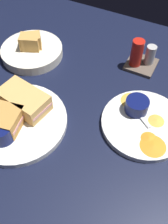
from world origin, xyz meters
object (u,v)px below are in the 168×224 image
bread_basket_rear (32,50)px  sandwich_half_near (24,100)px  spoon_by_gravy_ramekin (134,108)px  condiment_caddy (141,57)px  spoon_by_dark_ramekin (19,122)px  plate_chips_companion (144,124)px  ramekin_dark_sauce (0,131)px  ramekin_light_gravy (137,105)px  plate_sandwich_main (18,122)px

bread_basket_rear → sandwich_half_near: bearing=-60.0°
spoon_by_gravy_ramekin → bread_basket_rear: bread_basket_rear is taller
spoon_by_gravy_ramekin → condiment_caddy: size_ratio=0.93×
spoon_by_dark_ramekin → plate_chips_companion: spoon_by_dark_ramekin is taller
spoon_by_gravy_ramekin → ramekin_dark_sauce: bearing=-138.3°
sandwich_half_near → plate_chips_companion: bearing=17.4°
ramekin_light_gravy → condiment_caddy: size_ratio=0.64×
bread_basket_rear → ramekin_light_gravy: bearing=-11.4°
plate_chips_companion → ramekin_light_gravy: (-3.27, 2.72, 2.77)cm
plate_sandwich_main → spoon_by_dark_ramekin: (1.10, -0.64, 1.16)cm
condiment_caddy → sandwich_half_near: bearing=-124.7°
sandwich_half_near → spoon_by_dark_ramekin: 6.09cm
plate_sandwich_main → bread_basket_rear: bearing=116.3°
bread_basket_rear → spoon_by_gravy_ramekin: bearing=-11.6°
sandwich_half_near → plate_chips_companion: (29.94, 9.37, -3.20)cm
plate_sandwich_main → plate_chips_companion: (29.21, 14.18, 0.00)cm
sandwich_half_near → ramekin_dark_sauce: sandwich_half_near is taller
ramekin_dark_sauce → bread_basket_rear: (-12.11, 30.36, -1.79)cm
spoon_by_dark_ramekin → bread_basket_rear: 28.50cm
spoon_by_gravy_ramekin → ramekin_light_gravy: bearing=-3.2°
ramekin_dark_sauce → spoon_by_dark_ramekin: 5.60cm
bread_basket_rear → plate_sandwich_main: bearing=-63.7°
sandwich_half_near → spoon_by_dark_ramekin: size_ratio=1.43×
plate_sandwich_main → plate_chips_companion: bearing=25.9°
condiment_caddy → plate_chips_companion: bearing=-68.2°
plate_sandwich_main → sandwich_half_near: sandwich_half_near is taller
ramekin_light_gravy → plate_chips_companion: bearing=-39.8°
ramekin_dark_sauce → bread_basket_rear: bread_basket_rear is taller
plate_sandwich_main → condiment_caddy: 41.23cm
plate_chips_companion → bread_basket_rear: 42.66cm
sandwich_half_near → condiment_caddy: 37.49cm
plate_sandwich_main → condiment_caddy: size_ratio=2.69×
plate_chips_companion → spoon_by_gravy_ramekin: bearing=144.2°
ramekin_light_gravy → condiment_caddy: (-5.32, 18.72, -0.16)cm
plate_chips_companion → condiment_caddy: 23.25cm
plate_sandwich_main → plate_chips_companion: size_ratio=1.17×
spoon_by_dark_ramekin → plate_sandwich_main: bearing=149.8°
plate_sandwich_main → bread_basket_rear: bread_basket_rear is taller
spoon_by_dark_ramekin → condiment_caddy: condiment_caddy is taller
ramekin_dark_sauce → ramekin_light_gravy: bearing=41.1°
ramekin_dark_sauce → bread_basket_rear: size_ratio=0.32×
ramekin_dark_sauce → condiment_caddy: 46.24cm
spoon_by_dark_ramekin → spoon_by_gravy_ramekin: bearing=35.9°
plate_chips_companion → bread_basket_rear: size_ratio=1.11×
bread_basket_rear → condiment_caddy: (32.76, 11.02, 1.27)cm
ramekin_dark_sauce → spoon_by_gravy_ramekin: size_ratio=0.72×
spoon_by_dark_ramekin → sandwich_half_near: bearing=108.6°
spoon_by_dark_ramekin → bread_basket_rear: (-13.24, 25.24, 0.17)cm
plate_chips_companion → ramekin_light_gravy: bearing=140.2°
bread_basket_rear → condiment_caddy: condiment_caddy is taller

